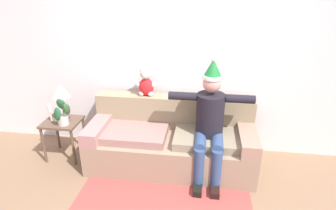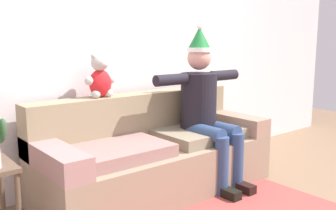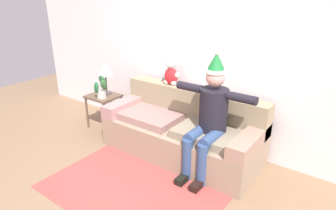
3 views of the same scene
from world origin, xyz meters
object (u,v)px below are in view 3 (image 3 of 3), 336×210
object	(u,v)px
couch	(183,131)
teddy_bear	(171,73)
person_seated	(210,114)
side_table	(104,101)
potted_plant	(101,88)
table_lamp	(105,71)
candle_tall	(96,85)

from	to	relation	value
couch	teddy_bear	xyz separation A→B (m)	(-0.38, 0.26, 0.70)
teddy_bear	person_seated	bearing A→B (deg)	-26.25
side_table	couch	bearing A→B (deg)	2.23
side_table	potted_plant	bearing A→B (deg)	-49.99
person_seated	table_lamp	size ratio (longest dim) A/B	3.04
person_seated	table_lamp	xyz separation A→B (m)	(-1.96, 0.20, 0.18)
person_seated	candle_tall	bearing A→B (deg)	177.53
side_table	table_lamp	size ratio (longest dim) A/B	1.11
teddy_bear	table_lamp	world-z (taller)	teddy_bear
side_table	table_lamp	world-z (taller)	table_lamp
person_seated	couch	bearing A→B (deg)	160.72
potted_plant	person_seated	bearing A→B (deg)	-0.39
couch	table_lamp	distance (m)	1.60
candle_tall	side_table	bearing A→B (deg)	8.51
couch	potted_plant	size ratio (longest dim) A/B	5.81
table_lamp	potted_plant	bearing A→B (deg)	-65.77
side_table	person_seated	bearing A→B (deg)	-3.22
person_seated	table_lamp	distance (m)	1.98
table_lamp	candle_tall	size ratio (longest dim) A/B	2.12
couch	table_lamp	size ratio (longest dim) A/B	4.31
candle_tall	potted_plant	bearing A→B (deg)	-19.83
teddy_bear	side_table	xyz separation A→B (m)	(-1.11, -0.31, -0.58)
teddy_bear	potted_plant	distance (m)	1.15
couch	person_seated	bearing A→B (deg)	-19.28
person_seated	table_lamp	world-z (taller)	person_seated
potted_plant	candle_tall	size ratio (longest dim) A/B	1.58
teddy_bear	table_lamp	size ratio (longest dim) A/B	0.77
teddy_bear	potted_plant	bearing A→B (deg)	-158.13
teddy_bear	table_lamp	bearing A→B (deg)	-168.40
side_table	candle_tall	bearing A→B (deg)	-171.49
side_table	potted_plant	size ratio (longest dim) A/B	1.50
couch	potted_plant	world-z (taller)	potted_plant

